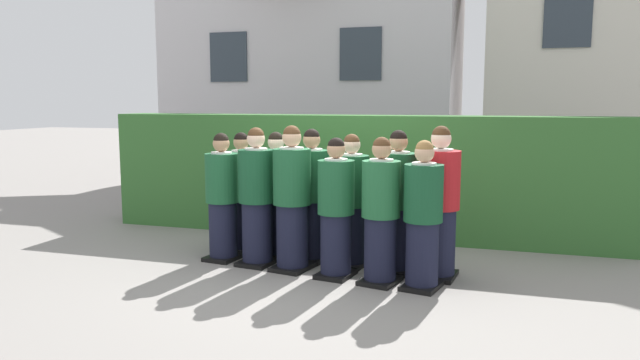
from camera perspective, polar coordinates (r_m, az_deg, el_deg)
ground_plane at (r=6.93m, az=-0.57°, el=-8.88°), size 60.00×60.00×0.00m
student_front_row_0 at (r=7.43m, az=-9.34°, el=-1.91°), size 0.42×0.50×1.58m
student_front_row_1 at (r=7.15m, az=-6.08°, el=-1.91°), size 0.45×0.52×1.66m
student_front_row_2 at (r=6.89m, az=-2.68°, el=-2.10°), size 0.48×0.55×1.69m
student_front_row_3 at (r=6.61m, az=1.54°, el=-3.03°), size 0.43×0.53×1.57m
student_front_row_4 at (r=6.41m, az=5.85°, el=-3.32°), size 0.46×0.54×1.59m
student_front_row_5 at (r=6.29m, az=9.84°, el=-3.70°), size 0.45×0.51×1.57m
student_rear_row_0 at (r=7.84m, az=-7.48°, el=-1.43°), size 0.46×0.54×1.56m
student_rear_row_1 at (r=7.51m, az=-4.20°, el=-1.71°), size 0.43×0.50×1.58m
student_rear_row_2 at (r=7.29m, az=-0.80°, el=-1.78°), size 0.44×0.54×1.63m
student_rear_row_3 at (r=7.06m, az=3.02°, el=-2.30°), size 0.45×0.51×1.58m
student_rear_row_4 at (r=6.86m, az=7.43°, el=-2.40°), size 0.43×0.54×1.64m
student_in_red_blazer at (r=6.70m, az=11.37°, el=-2.49°), size 0.44×0.55×1.70m
hedge at (r=8.70m, az=3.54°, el=0.43°), size 7.57×0.70×1.76m
school_building_main at (r=15.25m, az=26.88°, el=13.73°), size 5.99×4.24×7.43m
school_building_annex at (r=15.09m, az=-0.14°, el=13.37°), size 7.19×4.04×6.77m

